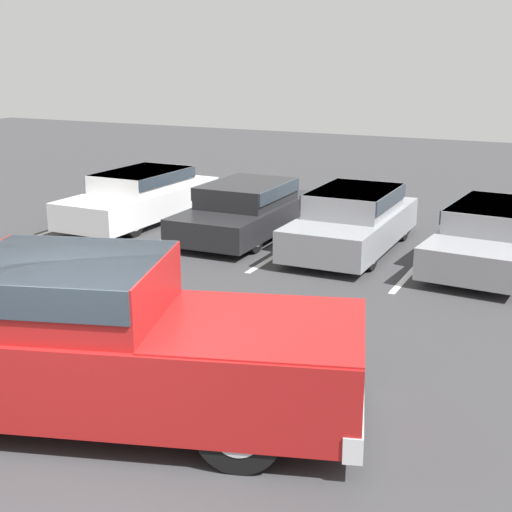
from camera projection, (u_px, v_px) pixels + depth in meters
ground_plane at (86, 459)px, 7.40m from camera, size 60.00×60.00×0.00m
stall_stripe_a at (98, 216)px, 18.31m from camera, size 0.12×5.42×0.01m
stall_stripe_b at (192, 228)px, 17.14m from camera, size 0.12×5.42×0.01m
stall_stripe_c at (301, 240)px, 15.97m from camera, size 0.12×5.42×0.01m
stall_stripe_d at (426, 255)px, 14.80m from camera, size 0.12×5.42×0.01m
pickup_truck at (95, 340)px, 8.06m from camera, size 6.41×3.76×1.88m
parked_sedan_a at (141, 195)px, 17.68m from camera, size 1.83×4.80×1.25m
parked_sedan_b at (246, 208)px, 16.29m from camera, size 1.87×4.34×1.21m
parked_sedan_c at (353, 218)px, 15.08m from camera, size 1.77×4.38×1.30m
parked_sedan_d at (494, 232)px, 14.05m from camera, size 2.08×4.74×1.21m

